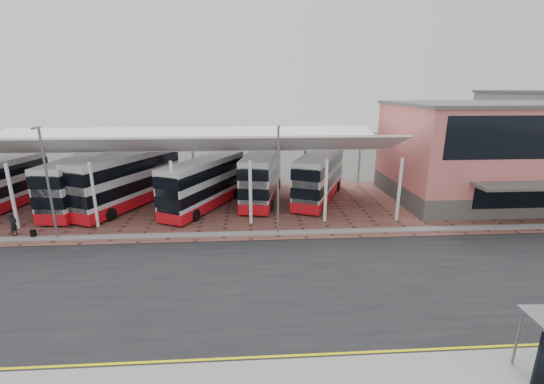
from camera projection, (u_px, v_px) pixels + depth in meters
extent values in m
plane|color=#464944|center=(252.00, 276.00, 21.12)|extent=(140.00, 140.00, 0.00)
cube|color=black|center=(252.00, 285.00, 20.16)|extent=(120.00, 14.00, 0.02)
cube|color=brown|center=(272.00, 205.00, 33.71)|extent=(72.00, 16.00, 0.06)
cube|color=gray|center=(251.00, 234.00, 27.05)|extent=(120.00, 0.80, 0.14)
cube|color=#ECE200|center=(254.00, 363.00, 14.40)|extent=(120.00, 0.12, 0.01)
cube|color=#ECE200|center=(254.00, 357.00, 14.69)|extent=(120.00, 0.12, 0.01)
cylinder|color=white|center=(19.00, 170.00, 37.72)|extent=(0.26, 0.26, 4.60)
cylinder|color=white|center=(12.00, 197.00, 27.45)|extent=(0.26, 0.26, 5.20)
cylinder|color=white|center=(78.00, 169.00, 38.09)|extent=(0.26, 0.26, 4.60)
cylinder|color=white|center=(94.00, 195.00, 27.82)|extent=(0.26, 0.26, 5.20)
cylinder|color=white|center=(136.00, 169.00, 38.46)|extent=(0.26, 0.26, 4.60)
cylinder|color=white|center=(173.00, 194.00, 28.19)|extent=(0.26, 0.26, 5.20)
cylinder|color=white|center=(194.00, 168.00, 38.83)|extent=(0.26, 0.26, 4.60)
cylinder|color=white|center=(250.00, 193.00, 28.56)|extent=(0.26, 0.26, 5.20)
cylinder|color=white|center=(250.00, 167.00, 39.20)|extent=(0.26, 0.26, 4.60)
cylinder|color=white|center=(326.00, 191.00, 28.93)|extent=(0.26, 0.26, 5.20)
cylinder|color=white|center=(305.00, 166.00, 39.57)|extent=(0.26, 0.26, 4.60)
cylinder|color=white|center=(399.00, 190.00, 29.30)|extent=(0.26, 0.26, 5.20)
cylinder|color=white|center=(359.00, 166.00, 39.94)|extent=(0.26, 0.26, 4.60)
cube|color=white|center=(175.00, 145.00, 29.34)|extent=(37.00, 4.95, 1.95)
cube|color=white|center=(187.00, 138.00, 34.77)|extent=(37.00, 7.12, 1.43)
cube|color=#52514D|center=(484.00, 190.00, 35.73)|extent=(18.00, 12.00, 1.80)
cube|color=#DA726D|center=(492.00, 144.00, 34.49)|extent=(18.00, 12.00, 7.20)
cube|color=black|center=(543.00, 137.00, 28.44)|extent=(16.00, 0.25, 3.40)
cube|color=black|center=(532.00, 195.00, 29.74)|extent=(10.00, 0.25, 2.20)
cube|color=#52514D|center=(498.00, 104.00, 33.47)|extent=(18.40, 12.40, 0.30)
cylinder|color=slate|center=(49.00, 186.00, 25.20)|extent=(0.16, 0.16, 8.00)
cube|color=slate|center=(36.00, 128.00, 23.82)|extent=(0.15, 0.90, 0.15)
cylinder|color=slate|center=(278.00, 182.00, 26.19)|extent=(0.16, 0.16, 8.00)
cube|color=slate|center=(279.00, 126.00, 24.80)|extent=(0.15, 0.90, 0.15)
cylinder|color=black|center=(16.00, 195.00, 35.28)|extent=(0.43, 1.01, 0.98)
cylinder|color=black|center=(39.00, 195.00, 35.03)|extent=(0.43, 1.01, 0.98)
cube|color=silver|center=(86.00, 180.00, 32.88)|extent=(3.75, 11.33, 4.35)
cube|color=red|center=(88.00, 199.00, 33.37)|extent=(3.80, 11.38, 0.91)
cube|color=black|center=(86.00, 185.00, 33.00)|extent=(3.80, 11.38, 0.96)
cube|color=black|center=(84.00, 168.00, 32.56)|extent=(3.80, 11.38, 0.96)
cube|color=black|center=(47.00, 199.00, 27.62)|extent=(2.27, 0.35, 3.64)
cylinder|color=black|center=(51.00, 213.00, 30.05)|extent=(0.39, 1.04, 1.01)
cylinder|color=black|center=(81.00, 213.00, 29.93)|extent=(0.39, 1.04, 1.01)
cylinder|color=black|center=(95.00, 190.00, 36.88)|extent=(0.39, 1.04, 1.01)
cylinder|color=black|center=(119.00, 190.00, 36.77)|extent=(0.39, 1.04, 1.01)
cube|color=silver|center=(128.00, 179.00, 32.92)|extent=(7.35, 11.74, 4.58)
cube|color=red|center=(130.00, 198.00, 33.43)|extent=(7.41, 11.80, 0.96)
cube|color=black|center=(129.00, 184.00, 33.05)|extent=(7.41, 11.80, 1.01)
cube|color=black|center=(127.00, 165.00, 32.58)|extent=(7.41, 11.80, 1.01)
cube|color=black|center=(74.00, 197.00, 27.75)|extent=(2.22, 1.11, 3.83)
cylinder|color=black|center=(86.00, 210.00, 30.58)|extent=(0.72, 1.09, 1.06)
cylinder|color=black|center=(111.00, 214.00, 29.65)|extent=(0.72, 1.09, 1.06)
cylinder|color=black|center=(146.00, 188.00, 37.29)|extent=(0.72, 1.09, 1.06)
cylinder|color=black|center=(168.00, 191.00, 36.37)|extent=(0.72, 1.09, 1.06)
cube|color=silver|center=(205.00, 182.00, 32.56)|extent=(6.88, 10.62, 4.16)
cube|color=red|center=(206.00, 200.00, 33.02)|extent=(6.94, 10.67, 0.87)
cube|color=black|center=(205.00, 187.00, 32.68)|extent=(6.94, 10.67, 0.92)
cube|color=black|center=(204.00, 170.00, 32.25)|extent=(6.94, 10.67, 0.92)
cube|color=black|center=(167.00, 199.00, 27.90)|extent=(2.00, 1.05, 3.49)
cylinder|color=black|center=(171.00, 211.00, 30.49)|extent=(0.67, 0.99, 0.97)
cylinder|color=black|center=(196.00, 215.00, 29.59)|extent=(0.67, 0.99, 0.97)
cylinder|color=black|center=(214.00, 191.00, 36.54)|extent=(0.67, 0.99, 0.97)
cylinder|color=black|center=(235.00, 194.00, 35.64)|extent=(0.67, 0.99, 0.97)
cube|color=silver|center=(262.00, 174.00, 35.16)|extent=(4.48, 11.55, 4.41)
cube|color=red|center=(262.00, 192.00, 35.65)|extent=(4.53, 11.59, 0.92)
cube|color=black|center=(262.00, 179.00, 35.28)|extent=(4.53, 11.59, 0.97)
cube|color=black|center=(262.00, 162.00, 34.83)|extent=(4.53, 11.59, 0.97)
cube|color=black|center=(253.00, 190.00, 29.85)|extent=(2.29, 0.50, 3.69)
cylinder|color=black|center=(243.00, 204.00, 32.38)|extent=(0.46, 1.06, 1.02)
cylinder|color=black|center=(271.00, 205.00, 32.11)|extent=(0.46, 1.06, 1.02)
cylinder|color=black|center=(255.00, 184.00, 39.27)|extent=(0.46, 1.06, 1.02)
cylinder|color=black|center=(279.00, 184.00, 39.00)|extent=(0.46, 1.06, 1.02)
cube|color=silver|center=(320.00, 175.00, 35.05)|extent=(6.68, 11.06, 4.29)
cube|color=red|center=(319.00, 192.00, 35.53)|extent=(6.73, 11.11, 0.90)
cube|color=black|center=(319.00, 179.00, 35.17)|extent=(6.73, 11.11, 0.95)
cube|color=black|center=(320.00, 163.00, 34.73)|extent=(6.73, 11.11, 0.95)
cube|color=black|center=(305.00, 190.00, 30.16)|extent=(2.10, 0.99, 3.59)
cylinder|color=black|center=(297.00, 203.00, 32.81)|extent=(0.66, 1.03, 1.00)
cylinder|color=black|center=(324.00, 205.00, 31.99)|extent=(0.66, 1.03, 1.00)
cylinder|color=black|center=(315.00, 184.00, 39.15)|extent=(0.66, 1.03, 1.00)
cylinder|color=black|center=(338.00, 186.00, 38.34)|extent=(0.66, 1.03, 1.00)
imported|color=black|center=(13.00, 224.00, 26.58)|extent=(0.48, 0.68, 1.75)
cube|color=black|center=(33.00, 234.00, 26.33)|extent=(0.34, 0.24, 0.58)
cylinder|color=slate|center=(518.00, 337.00, 13.88)|extent=(0.10, 0.10, 2.42)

